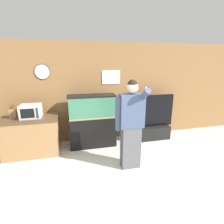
{
  "coord_description": "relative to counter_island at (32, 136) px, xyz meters",
  "views": [
    {
      "loc": [
        -0.65,
        -1.76,
        2.1
      ],
      "look_at": [
        0.21,
        1.79,
        1.05
      ],
      "focal_mm": 28.0,
      "sensor_mm": 36.0,
      "label": 1
    }
  ],
  "objects": [
    {
      "name": "ground_plane",
      "position": [
        1.58,
        -2.31,
        -0.45
      ],
      "size": [
        18.0,
        18.0,
        0.0
      ],
      "primitive_type": "plane",
      "color": "beige"
    },
    {
      "name": "wall_back_paneled",
      "position": [
        1.58,
        0.53,
        0.85
      ],
      "size": [
        10.0,
        0.08,
        2.6
      ],
      "color": "olive",
      "rests_on": "ground_plane"
    },
    {
      "name": "counter_island",
      "position": [
        0.0,
        0.0,
        0.0
      ],
      "size": [
        1.25,
        0.68,
        0.89
      ],
      "color": "olive",
      "rests_on": "ground_plane"
    },
    {
      "name": "microwave",
      "position": [
        0.05,
        0.02,
        0.59
      ],
      "size": [
        0.44,
        0.37,
        0.29
      ],
      "color": "silver",
      "rests_on": "counter_island"
    },
    {
      "name": "knife_block",
      "position": [
        -0.32,
        0.04,
        0.56
      ],
      "size": [
        0.14,
        0.11,
        0.32
      ],
      "color": "olive",
      "rests_on": "counter_island"
    },
    {
      "name": "aquarium_on_stand",
      "position": [
        1.43,
        0.09,
        0.22
      ],
      "size": [
        1.16,
        0.44,
        1.33
      ],
      "color": "black",
      "rests_on": "ground_plane"
    },
    {
      "name": "tv_on_stand",
      "position": [
        3.07,
        0.13,
        -0.09
      ],
      "size": [
        1.26,
        0.4,
        1.25
      ],
      "color": "black",
      "rests_on": "ground_plane"
    },
    {
      "name": "person_standing",
      "position": [
        2.04,
        -1.06,
        0.49
      ],
      "size": [
        0.56,
        0.43,
        1.79
      ],
      "color": "#515156",
      "rests_on": "ground_plane"
    }
  ]
}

